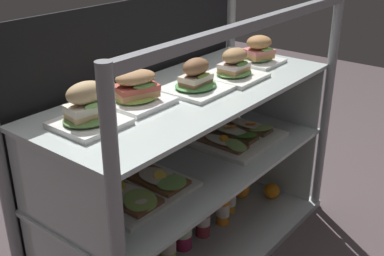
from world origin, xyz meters
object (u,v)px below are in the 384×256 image
object	(u,v)px
plated_roll_sandwich_near_left_corner	(196,80)
plated_roll_sandwich_center	(234,68)
juice_bottle_front_left_end	(203,218)
juice_bottle_front_second	(223,203)
juice_bottle_tucked_behind	(147,254)
open_sandwich_tray_right_of_center	(140,189)
open_sandwich_tray_far_right	(236,136)
juice_bottle_front_right_end	(229,196)
plated_roll_sandwich_near_right_corner	(136,92)
orange_fruit_near_left_post	(241,189)
plated_roll_sandwich_far_right	(259,52)
orange_fruit_beside_bottles	(272,191)
plated_roll_sandwich_far_left	(88,110)
juice_bottle_back_center	(183,228)
juice_bottle_near_post	(167,240)

from	to	relation	value
plated_roll_sandwich_near_left_corner	plated_roll_sandwich_center	size ratio (longest dim) A/B	1.01
juice_bottle_front_left_end	juice_bottle_front_second	bearing A→B (deg)	-6.11
juice_bottle_tucked_behind	juice_bottle_front_left_end	xyz separation A→B (m)	(0.32, -0.00, -0.02)
open_sandwich_tray_right_of_center	open_sandwich_tray_far_right	size ratio (longest dim) A/B	1.00
plated_roll_sandwich_near_left_corner	juice_bottle_front_right_end	xyz separation A→B (m)	(0.28, 0.03, -0.61)
plated_roll_sandwich_near_right_corner	juice_bottle_front_left_end	xyz separation A→B (m)	(0.28, -0.06, -0.61)
open_sandwich_tray_far_right	juice_bottle_tucked_behind	size ratio (longest dim) A/B	1.30
juice_bottle_front_right_end	orange_fruit_near_left_post	xyz separation A→B (m)	(0.13, 0.02, -0.04)
open_sandwich_tray_right_of_center	plated_roll_sandwich_far_right	bearing A→B (deg)	-0.77
plated_roll_sandwich_near_right_corner	orange_fruit_beside_bottles	size ratio (longest dim) A/B	2.65
plated_roll_sandwich_far_left	orange_fruit_beside_bottles	distance (m)	1.13
open_sandwich_tray_far_right	juice_bottle_front_second	size ratio (longest dim) A/B	1.33
juice_bottle_back_center	orange_fruit_beside_bottles	size ratio (longest dim) A/B	3.12
open_sandwich_tray_right_of_center	juice_bottle_back_center	bearing A→B (deg)	2.60
juice_bottle_front_second	juice_bottle_front_right_end	xyz separation A→B (m)	(0.09, 0.03, -0.02)
juice_bottle_tucked_behind	juice_bottle_front_second	bearing A→B (deg)	-1.97
plated_roll_sandwich_center	juice_bottle_near_post	bearing A→B (deg)	172.64
plated_roll_sandwich_near_left_corner	orange_fruit_beside_bottles	bearing A→B (deg)	-7.09
open_sandwich_tray_right_of_center	plated_roll_sandwich_near_right_corner	bearing A→B (deg)	42.81
plated_roll_sandwich_far_left	plated_roll_sandwich_near_left_corner	distance (m)	0.43
plated_roll_sandwich_center	juice_bottle_front_right_end	bearing A→B (deg)	33.23
juice_bottle_front_left_end	open_sandwich_tray_right_of_center	bearing A→B (deg)	179.10
plated_roll_sandwich_center	juice_bottle_front_left_end	size ratio (longest dim) A/B	1.01
orange_fruit_beside_bottles	plated_roll_sandwich_near_right_corner	bearing A→B (deg)	169.54
juice_bottle_back_center	orange_fruit_near_left_post	world-z (taller)	juice_bottle_back_center
plated_roll_sandwich_far_right	orange_fruit_near_left_post	bearing A→B (deg)	104.94
plated_roll_sandwich_near_left_corner	juice_bottle_front_second	xyz separation A→B (m)	(0.19, 0.00, -0.58)
plated_roll_sandwich_near_left_corner	open_sandwich_tray_far_right	size ratio (longest dim) A/B	0.59
plated_roll_sandwich_far_left	plated_roll_sandwich_near_right_corner	distance (m)	0.21
open_sandwich_tray_right_of_center	juice_bottle_tucked_behind	distance (m)	0.27
plated_roll_sandwich_center	juice_bottle_tucked_behind	distance (m)	0.74
plated_roll_sandwich_near_right_corner	plated_roll_sandwich_near_left_corner	xyz separation A→B (m)	(0.22, -0.07, -0.00)
juice_bottle_back_center	juice_bottle_front_right_end	world-z (taller)	juice_bottle_back_center
plated_roll_sandwich_center	juice_bottle_front_second	world-z (taller)	plated_roll_sandwich_center
juice_bottle_near_post	juice_bottle_back_center	xyz separation A→B (m)	(0.10, 0.01, -0.01)
juice_bottle_front_left_end	orange_fruit_beside_bottles	world-z (taller)	juice_bottle_front_left_end
plated_roll_sandwich_near_right_corner	orange_fruit_beside_bottles	xyz separation A→B (m)	(0.71, -0.13, -0.65)
orange_fruit_beside_bottles	orange_fruit_near_left_post	bearing A→B (deg)	125.55
orange_fruit_near_left_post	open_sandwich_tray_far_right	bearing A→B (deg)	-159.58
plated_roll_sandwich_far_left	juice_bottle_tucked_behind	size ratio (longest dim) A/B	0.70
plated_roll_sandwich_near_left_corner	plated_roll_sandwich_center	bearing A→B (deg)	-6.53
plated_roll_sandwich_far_right	juice_bottle_front_right_end	distance (m)	0.63
plated_roll_sandwich_near_right_corner	juice_bottle_front_second	distance (m)	0.72
juice_bottle_near_post	juice_bottle_front_second	bearing A→B (deg)	-3.54
plated_roll_sandwich_far_right	juice_bottle_front_second	distance (m)	0.63
plated_roll_sandwich_far_left	open_sandwich_tray_right_of_center	bearing A→B (deg)	-12.31
orange_fruit_near_left_post	juice_bottle_front_second	bearing A→B (deg)	-166.70
juice_bottle_front_second	orange_fruit_beside_bottles	distance (m)	0.32
juice_bottle_front_right_end	juice_bottle_near_post	bearing A→B (deg)	-178.71
orange_fruit_beside_bottles	plated_roll_sandwich_near_left_corner	bearing A→B (deg)	172.91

